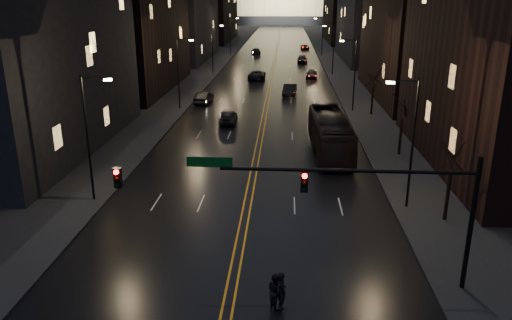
% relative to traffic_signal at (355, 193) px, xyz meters
% --- Properties ---
extents(ground, '(900.00, 900.00, 0.00)m').
position_rel_traffic_signal_xyz_m(ground, '(-5.91, 0.00, -5.10)').
color(ground, black).
rests_on(ground, ground).
extents(road, '(20.00, 320.00, 0.02)m').
position_rel_traffic_signal_xyz_m(road, '(-5.91, 130.00, -5.09)').
color(road, black).
rests_on(road, ground).
extents(sidewalk_left, '(8.00, 320.00, 0.16)m').
position_rel_traffic_signal_xyz_m(sidewalk_left, '(-19.91, 130.00, -5.02)').
color(sidewalk_left, black).
rests_on(sidewalk_left, ground).
extents(sidewalk_right, '(8.00, 320.00, 0.16)m').
position_rel_traffic_signal_xyz_m(sidewalk_right, '(8.09, 130.00, -5.02)').
color(sidewalk_right, black).
rests_on(sidewalk_right, ground).
extents(center_line, '(0.62, 320.00, 0.01)m').
position_rel_traffic_signal_xyz_m(center_line, '(-5.91, 130.00, -5.08)').
color(center_line, orange).
rests_on(center_line, road).
extents(building_left_near, '(12.00, 28.00, 22.00)m').
position_rel_traffic_signal_xyz_m(building_left_near, '(-26.91, 22.00, 5.90)').
color(building_left_near, black).
rests_on(building_left_near, ground).
extents(building_left_far, '(12.00, 34.00, 20.00)m').
position_rel_traffic_signal_xyz_m(building_left_far, '(-26.91, 92.00, 4.90)').
color(building_left_far, black).
rests_on(building_left_far, ground).
extents(building_left_dist, '(12.00, 40.00, 24.00)m').
position_rel_traffic_signal_xyz_m(building_left_dist, '(-26.91, 140.00, 6.90)').
color(building_left_dist, black).
rests_on(building_left_dist, ground).
extents(building_right_mid, '(12.00, 34.00, 26.00)m').
position_rel_traffic_signal_xyz_m(building_right_mid, '(15.09, 92.00, 7.90)').
color(building_right_mid, black).
rests_on(building_right_mid, ground).
extents(building_right_dist, '(12.00, 40.00, 22.00)m').
position_rel_traffic_signal_xyz_m(building_right_dist, '(15.09, 140.00, 5.90)').
color(building_right_dist, black).
rests_on(building_right_dist, ground).
extents(traffic_signal, '(17.29, 0.45, 7.00)m').
position_rel_traffic_signal_xyz_m(traffic_signal, '(0.00, 0.00, 0.00)').
color(traffic_signal, black).
rests_on(traffic_signal, ground).
extents(streetlamp_right_near, '(2.13, 0.25, 9.00)m').
position_rel_traffic_signal_xyz_m(streetlamp_right_near, '(4.91, 10.00, -0.02)').
color(streetlamp_right_near, black).
rests_on(streetlamp_right_near, ground).
extents(streetlamp_left_near, '(2.13, 0.25, 9.00)m').
position_rel_traffic_signal_xyz_m(streetlamp_left_near, '(-16.72, 10.00, -0.02)').
color(streetlamp_left_near, black).
rests_on(streetlamp_left_near, ground).
extents(streetlamp_right_mid, '(2.13, 0.25, 9.00)m').
position_rel_traffic_signal_xyz_m(streetlamp_right_mid, '(4.91, 40.00, -0.02)').
color(streetlamp_right_mid, black).
rests_on(streetlamp_right_mid, ground).
extents(streetlamp_left_mid, '(2.13, 0.25, 9.00)m').
position_rel_traffic_signal_xyz_m(streetlamp_left_mid, '(-16.72, 40.00, -0.02)').
color(streetlamp_left_mid, black).
rests_on(streetlamp_left_mid, ground).
extents(streetlamp_right_far, '(2.13, 0.25, 9.00)m').
position_rel_traffic_signal_xyz_m(streetlamp_right_far, '(4.91, 70.00, -0.02)').
color(streetlamp_right_far, black).
rests_on(streetlamp_right_far, ground).
extents(streetlamp_left_far, '(2.13, 0.25, 9.00)m').
position_rel_traffic_signal_xyz_m(streetlamp_left_far, '(-16.72, 70.00, -0.02)').
color(streetlamp_left_far, black).
rests_on(streetlamp_left_far, ground).
extents(streetlamp_right_dist, '(2.13, 0.25, 9.00)m').
position_rel_traffic_signal_xyz_m(streetlamp_right_dist, '(4.91, 100.00, -0.02)').
color(streetlamp_right_dist, black).
rests_on(streetlamp_right_dist, ground).
extents(streetlamp_left_dist, '(2.13, 0.25, 9.00)m').
position_rel_traffic_signal_xyz_m(streetlamp_left_dist, '(-16.72, 100.00, -0.02)').
color(streetlamp_left_dist, black).
rests_on(streetlamp_left_dist, ground).
extents(tree_right_near, '(2.40, 2.40, 6.65)m').
position_rel_traffic_signal_xyz_m(tree_right_near, '(7.09, 8.00, -0.58)').
color(tree_right_near, black).
rests_on(tree_right_near, ground).
extents(tree_right_mid, '(2.40, 2.40, 6.65)m').
position_rel_traffic_signal_xyz_m(tree_right_mid, '(7.09, 22.00, -0.58)').
color(tree_right_mid, black).
rests_on(tree_right_mid, ground).
extents(tree_right_far, '(2.40, 2.40, 6.65)m').
position_rel_traffic_signal_xyz_m(tree_right_far, '(7.09, 38.00, -0.58)').
color(tree_right_far, black).
rests_on(tree_right_far, ground).
extents(bus, '(3.44, 12.98, 3.59)m').
position_rel_traffic_signal_xyz_m(bus, '(0.78, 22.61, -3.31)').
color(bus, black).
rests_on(bus, ground).
extents(oncoming_car_a, '(2.00, 4.70, 1.58)m').
position_rel_traffic_signal_xyz_m(oncoming_car_a, '(-9.87, 33.33, -4.31)').
color(oncoming_car_a, black).
rests_on(oncoming_car_a, ground).
extents(oncoming_car_b, '(2.06, 4.91, 1.58)m').
position_rel_traffic_signal_xyz_m(oncoming_car_b, '(-14.41, 43.84, -4.31)').
color(oncoming_car_b, black).
rests_on(oncoming_car_b, ground).
extents(oncoming_car_c, '(2.91, 5.88, 1.60)m').
position_rel_traffic_signal_xyz_m(oncoming_car_c, '(-8.41, 64.51, -4.30)').
color(oncoming_car_c, black).
rests_on(oncoming_car_c, ground).
extents(oncoming_car_d, '(2.77, 5.40, 1.50)m').
position_rel_traffic_signal_xyz_m(oncoming_car_d, '(-10.90, 102.75, -4.35)').
color(oncoming_car_d, black).
rests_on(oncoming_car_d, ground).
extents(receding_car_a, '(2.24, 5.03, 1.60)m').
position_rel_traffic_signal_xyz_m(receding_car_a, '(-2.81, 50.47, -4.30)').
color(receding_car_a, black).
rests_on(receding_car_a, ground).
extents(receding_car_b, '(2.34, 4.81, 1.58)m').
position_rel_traffic_signal_xyz_m(receding_car_b, '(1.18, 66.02, -4.31)').
color(receding_car_b, black).
rests_on(receding_car_b, ground).
extents(receding_car_c, '(2.18, 5.19, 1.50)m').
position_rel_traffic_signal_xyz_m(receding_car_c, '(0.07, 86.61, -4.35)').
color(receding_car_c, black).
rests_on(receding_car_c, ground).
extents(receding_car_d, '(2.30, 4.59, 1.25)m').
position_rel_traffic_signal_xyz_m(receding_car_d, '(1.57, 115.45, -4.48)').
color(receding_car_d, black).
rests_on(receding_car_d, ground).
extents(pedestrian_a, '(0.65, 0.79, 1.87)m').
position_rel_traffic_signal_xyz_m(pedestrian_a, '(-3.38, -2.00, -4.17)').
color(pedestrian_a, black).
rests_on(pedestrian_a, ground).
extents(pedestrian_b, '(0.85, 0.99, 1.78)m').
position_rel_traffic_signal_xyz_m(pedestrian_b, '(-3.68, -2.00, -4.21)').
color(pedestrian_b, black).
rests_on(pedestrian_b, ground).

